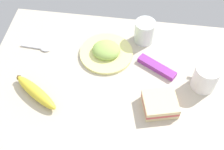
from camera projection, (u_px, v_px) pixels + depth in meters
tabletop at (112, 82)px, 107.01cm from camera, size 90.00×64.00×2.00cm
plate_of_food at (106, 52)px, 112.20cm from camera, size 19.84×19.84×4.95cm
coffee_mug_black at (206, 77)px, 101.03cm from camera, size 8.38×10.53×9.39cm
sandwich_main at (160, 104)px, 97.72cm from camera, size 12.88×12.11×4.40cm
glass_of_milk at (145, 32)px, 114.60cm from camera, size 7.74×7.74×9.01cm
banana at (36, 92)px, 100.68cm from camera, size 18.30×14.10×4.08cm
spoon at (40, 48)px, 114.71cm from camera, size 11.71×2.61×0.80cm
snack_bar at (157, 67)px, 108.47cm from camera, size 14.49×10.34×2.00cm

